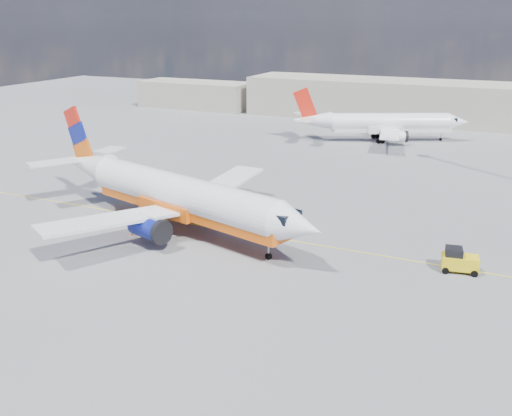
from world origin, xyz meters
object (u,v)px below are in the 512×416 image
at_px(gse_tug, 459,260).
at_px(main_jet, 175,194).
at_px(traffic_cone, 132,234).
at_px(second_jet, 384,123).

bearing_deg(gse_tug, main_jet, 172.66).
bearing_deg(gse_tug, traffic_cone, 179.13).
bearing_deg(traffic_cone, gse_tug, 8.84).
bearing_deg(traffic_cone, second_jet, 77.09).
relative_size(main_jet, traffic_cone, 75.68).
bearing_deg(gse_tug, second_jet, 99.56).
bearing_deg(second_jet, gse_tug, -95.66).
relative_size(gse_tug, traffic_cone, 6.68).
bearing_deg(main_jet, gse_tug, 17.99).
distance_m(main_jet, gse_tug, 27.30).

